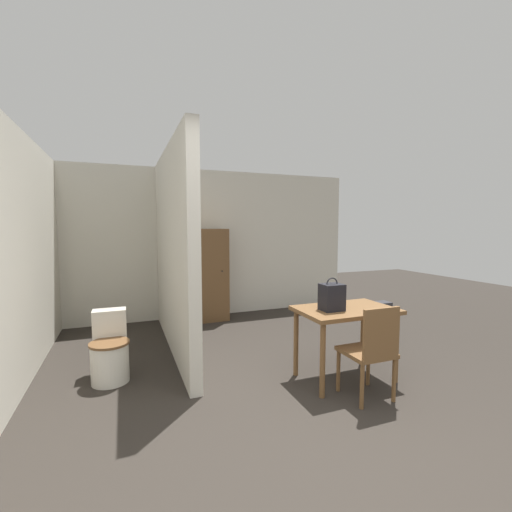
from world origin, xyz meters
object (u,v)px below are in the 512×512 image
Objects in this scene: dining_table at (346,318)px; wooden_chair at (371,349)px; wooden_cabinet at (209,274)px; handbag at (332,297)px; space_heater at (380,320)px; toilet at (110,352)px.

wooden_chair is (-0.05, -0.44, -0.16)m from dining_table.
wooden_cabinet is at bearing 105.53° from dining_table.
handbag is 0.21× the size of wooden_cabinet.
dining_table is at bearing 84.57° from wooden_chair.
wooden_cabinet is at bearing 137.67° from space_heater.
space_heater is (1.98, -1.81, -0.50)m from wooden_cabinet.
toilet is at bearing -128.48° from wooden_cabinet.
handbag reaches higher than toilet.
wooden_chair is 2.66× the size of handbag.
toilet is 2.29m from handbag.
dining_table is 2.81m from wooden_cabinet.
wooden_chair is 3.23m from wooden_cabinet.
wooden_chair reaches higher than toilet.
dining_table reaches higher than space_heater.
toilet is at bearing 156.88° from handbag.
toilet is (-2.18, 1.29, -0.18)m from wooden_chair.
dining_table is 3.00× the size of handbag.
handbag is 0.64× the size of space_heater.
handbag is at bearing -147.12° from space_heater.
dining_table is at bearing -144.05° from space_heater.
wooden_chair is 0.60m from handbag.
wooden_chair is 0.57× the size of wooden_cabinet.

